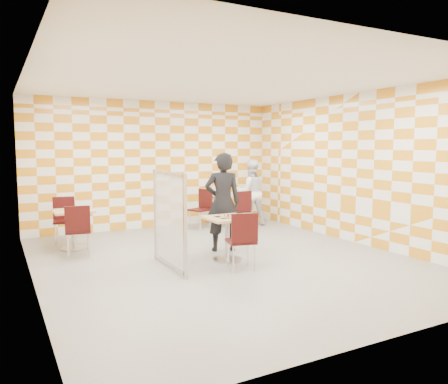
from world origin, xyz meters
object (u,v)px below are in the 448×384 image
main_table (227,231)px  man_white (251,192)px  sport_bottle (220,192)px  chair_main_front (243,237)px  chair_second_front (241,207)px  empty_table (73,223)px  partition (169,219)px  chair_empty_far (64,216)px  second_table (225,205)px  chair_empty_near (78,227)px  soda_bottle (227,191)px  man_dark (223,202)px  chair_second_side (203,205)px

main_table → man_white: bearing=52.0°
man_white → sport_bottle: size_ratio=8.10×
chair_main_front → chair_second_front: (1.62, 2.84, 0.00)m
empty_table → partition: partition is taller
empty_table → sport_bottle: sport_bottle is taller
main_table → chair_second_front: (1.53, 2.17, 0.04)m
chair_second_front → chair_empty_far: (-3.78, 0.57, 0.00)m
second_table → chair_empty_far: 3.76m
main_table → chair_empty_near: 2.61m
chair_main_front → soda_bottle: (1.70, 3.67, 0.31)m
empty_table → partition: size_ratio=0.48×
sport_bottle → main_table: bearing=-115.1°
man_white → sport_bottle: 0.77m
man_dark → sport_bottle: size_ratio=9.13×
chair_empty_near → soda_bottle: 4.16m
partition → soda_bottle: bearing=48.4°
chair_second_front → man_white: (0.59, 0.54, 0.27)m
sport_bottle → soda_bottle: 0.21m
chair_second_front → sport_bottle: 0.89m
partition → man_dark: man_dark is taller
empty_table → chair_second_side: 3.17m
empty_table → chair_main_front: (2.09, -2.74, 0.04)m
chair_empty_far → sport_bottle: 3.68m
soda_bottle → chair_main_front: bearing=-114.9°
second_table → chair_main_front: size_ratio=0.81×
main_table → chair_second_side: (0.89, 2.88, 0.04)m
chair_empty_near → man_white: bearing=16.9°
main_table → man_white: (2.12, 2.71, 0.30)m
chair_second_front → man_dark: bearing=-130.0°
sport_bottle → partition: bearing=-129.2°
empty_table → partition: 2.37m
chair_main_front → man_white: size_ratio=0.57×
second_table → chair_empty_far: (-3.75, -0.15, 0.04)m
main_table → empty_table: size_ratio=1.00×
empty_table → man_white: 4.35m
man_white → chair_second_front: bearing=58.2°
chair_second_front → man_white: bearing=42.5°
partition → main_table: bearing=-0.6°
empty_table → chair_main_front: 3.45m
partition → chair_second_front: bearing=40.1°
chair_second_side → soda_bottle: size_ratio=4.02×
main_table → chair_empty_far: 3.55m
main_table → chair_empty_near: size_ratio=0.81×
main_table → chair_empty_near: bearing=147.7°
second_table → sport_bottle: bearing=129.1°
chair_empty_far → chair_empty_near: bearing=-88.2°
chair_empty_near → sport_bottle: size_ratio=4.62×
second_table → partition: (-2.54, -2.89, 0.28)m
main_table → man_white: size_ratio=0.46×
chair_empty_far → sport_bottle: size_ratio=4.62×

